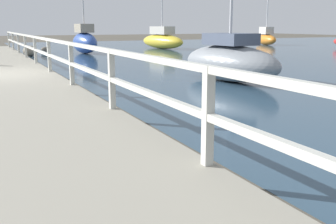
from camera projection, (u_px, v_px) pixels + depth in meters
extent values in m
cube|color=beige|center=(208.00, 116.00, 4.11)|extent=(0.10, 0.10, 1.07)
cube|color=beige|center=(112.00, 79.00, 6.95)|extent=(0.10, 0.10, 1.07)
cube|color=beige|center=(71.00, 64.00, 9.80)|extent=(0.10, 0.10, 1.07)
cube|color=beige|center=(49.00, 55.00, 12.64)|extent=(0.10, 0.10, 1.07)
cube|color=beige|center=(35.00, 50.00, 15.49)|extent=(0.10, 0.10, 1.07)
cube|color=beige|center=(25.00, 46.00, 18.33)|extent=(0.10, 0.10, 1.07)
cube|color=beige|center=(18.00, 43.00, 21.18)|extent=(0.10, 0.10, 1.07)
cube|color=beige|center=(13.00, 41.00, 24.03)|extent=(0.10, 0.10, 1.07)
cube|color=beige|center=(9.00, 39.00, 26.87)|extent=(0.10, 0.10, 1.07)
cube|color=beige|center=(48.00, 39.00, 12.54)|extent=(0.09, 32.50, 0.08)
cube|color=beige|center=(49.00, 55.00, 12.64)|extent=(0.09, 32.50, 0.08)
ellipsoid|color=#666056|center=(45.00, 50.00, 24.48)|extent=(0.54, 0.49, 0.41)
ellipsoid|color=gray|center=(30.00, 51.00, 22.18)|extent=(0.79, 0.72, 0.60)
ellipsoid|color=gold|center=(162.00, 41.00, 29.39)|extent=(1.97, 5.27, 1.05)
cube|color=beige|center=(162.00, 30.00, 29.22)|extent=(1.19, 2.17, 0.58)
ellipsoid|color=gray|center=(230.00, 63.00, 12.16)|extent=(1.91, 4.14, 1.11)
cube|color=#4C566B|center=(230.00, 39.00, 12.00)|extent=(1.20, 1.63, 0.35)
ellipsoid|color=orange|center=(266.00, 40.00, 35.20)|extent=(2.07, 3.80, 0.93)
cube|color=beige|center=(266.00, 31.00, 35.03)|extent=(1.16, 1.69, 0.64)
ellipsoid|color=#2D4C9E|center=(85.00, 43.00, 24.28)|extent=(1.29, 3.49, 1.27)
cube|color=#9E937F|center=(84.00, 28.00, 24.08)|extent=(0.88, 1.53, 0.52)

